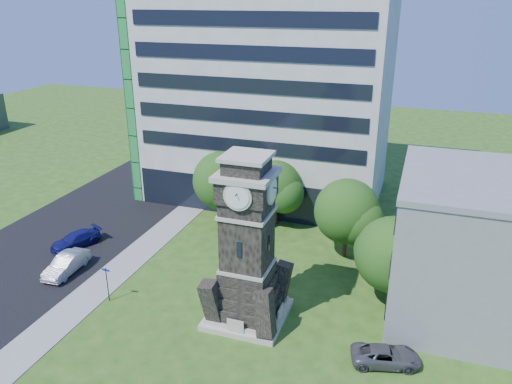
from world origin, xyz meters
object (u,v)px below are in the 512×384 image
at_px(car_street_mid, 66,264).
at_px(park_bench, 221,304).
at_px(car_east_lot, 386,356).
at_px(car_street_north, 76,240).
at_px(clock_tower, 247,252).
at_px(street_sign, 107,280).

xyz_separation_m(car_street_mid, park_bench, (14.24, -0.72, -0.27)).
bearing_deg(car_east_lot, car_street_mid, 69.14).
bearing_deg(car_street_north, clock_tower, 9.02).
bearing_deg(clock_tower, car_street_mid, 176.94).
height_order(car_street_mid, park_bench, car_street_mid).
bearing_deg(street_sign, clock_tower, 11.85).
relative_size(car_street_mid, car_street_north, 1.01).
distance_m(car_street_mid, car_east_lot, 26.36).
bearing_deg(car_street_north, car_street_mid, -37.15).
bearing_deg(park_bench, car_street_mid, 164.28).
relative_size(car_street_north, street_sign, 1.64).
relative_size(car_east_lot, park_bench, 2.33).
distance_m(car_east_lot, street_sign, 20.51).
distance_m(clock_tower, street_sign, 11.30).
distance_m(car_street_north, street_sign, 10.38).
relative_size(park_bench, street_sign, 0.65).
relative_size(car_east_lot, street_sign, 1.53).
xyz_separation_m(clock_tower, car_east_lot, (9.85, -1.84, -4.68)).
relative_size(car_street_north, park_bench, 2.51).
relative_size(car_street_north, car_east_lot, 1.08).
height_order(car_street_north, park_bench, car_street_north).
bearing_deg(car_street_mid, clock_tower, -5.29).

